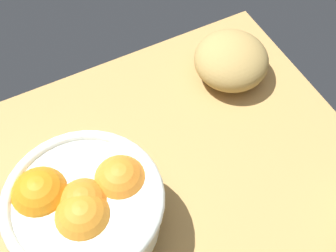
# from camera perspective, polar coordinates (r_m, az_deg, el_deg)

# --- Properties ---
(fruit_bowl) EXTENTS (0.22, 0.22, 0.12)m
(fruit_bowl) POSITION_cam_1_polar(r_m,az_deg,el_deg) (0.68, -10.09, -9.62)
(fruit_bowl) COLOR white
(fruit_bowl) RESTS_ON ground
(bread_loaf) EXTENTS (0.19, 0.19, 0.08)m
(bread_loaf) POSITION_cam_1_polar(r_m,az_deg,el_deg) (0.88, 7.67, 7.91)
(bread_loaf) COLOR tan
(bread_loaf) RESTS_ON ground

